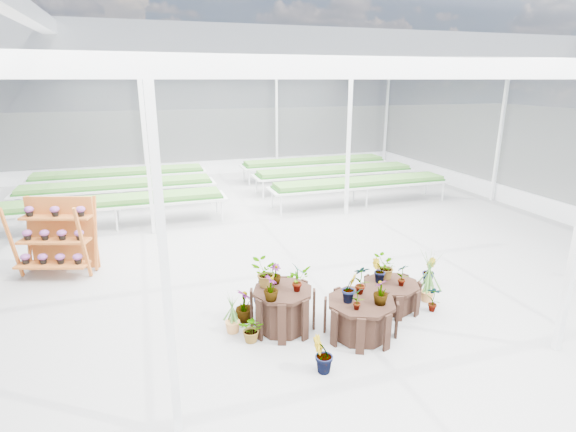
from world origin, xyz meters
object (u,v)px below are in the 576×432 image
object	(u,v)px
plinth_tall	(283,309)
shelf_rack	(55,238)
plinth_mid	(360,317)
plinth_low	(391,295)

from	to	relation	value
plinth_tall	shelf_rack	distance (m)	5.57
plinth_mid	plinth_tall	bearing A→B (deg)	153.43
plinth_tall	plinth_mid	xyz separation A→B (m)	(1.20, -0.60, -0.05)
plinth_mid	plinth_low	xyz separation A→B (m)	(1.00, 0.70, -0.07)
plinth_tall	shelf_rack	world-z (taller)	shelf_rack
plinth_tall	shelf_rack	xyz separation A→B (m)	(-4.08, 3.76, 0.48)
plinth_low	shelf_rack	world-z (taller)	shelf_rack
plinth_mid	shelf_rack	size ratio (longest dim) A/B	0.71
plinth_mid	plinth_low	bearing A→B (deg)	34.99
plinth_tall	plinth_low	world-z (taller)	plinth_tall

